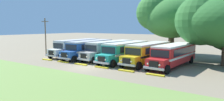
{
  "coord_description": "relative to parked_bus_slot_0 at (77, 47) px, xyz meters",
  "views": [
    {
      "loc": [
        16.81,
        -18.77,
        5.05
      ],
      "look_at": [
        0.0,
        5.63,
        1.6
      ],
      "focal_mm": 32.51,
      "sensor_mm": 36.0,
      "label": 1
    }
  ],
  "objects": [
    {
      "name": "parked_bus_slot_4",
      "position": [
        13.76,
        0.09,
        0.0
      ],
      "size": [
        3.07,
        10.89,
        2.82
      ],
      "rotation": [
        0.0,
        0.0,
        -1.61
      ],
      "color": "yellow",
      "rests_on": "ground_plane"
    },
    {
      "name": "curb_wheelstop_3",
      "position": [
        10.42,
        -6.38,
        -1.51
      ],
      "size": [
        2.0,
        0.36,
        0.15
      ],
      "primitive_type": "cube",
      "color": "yellow",
      "rests_on": "ground_plane"
    },
    {
      "name": "parked_bus_slot_5",
      "position": [
        17.38,
        -0.07,
        0.0
      ],
      "size": [
        3.25,
        10.92,
        2.82
      ],
      "rotation": [
        0.0,
        0.0,
        -1.63
      ],
      "color": "red",
      "rests_on": "ground_plane"
    },
    {
      "name": "curb_wheelstop_1",
      "position": [
        3.4,
        -6.38,
        -1.51
      ],
      "size": [
        2.0,
        0.36,
        0.15
      ],
      "primitive_type": "cube",
      "color": "yellow",
      "rests_on": "ground_plane"
    },
    {
      "name": "utility_pole",
      "position": [
        -5.5,
        -2.4,
        1.98
      ],
      "size": [
        1.8,
        0.2,
        6.64
      ],
      "color": "brown",
      "rests_on": "ground_plane"
    },
    {
      "name": "curb_wheelstop_4",
      "position": [
        13.93,
        -6.38,
        -1.51
      ],
      "size": [
        2.0,
        0.36,
        0.15
      ],
      "primitive_type": "cube",
      "color": "yellow",
      "rests_on": "ground_plane"
    },
    {
      "name": "foreground_grass_strip",
      "position": [
        8.67,
        -15.75,
        -1.58
      ],
      "size": [
        80.0,
        11.13,
        0.01
      ],
      "primitive_type": "cube",
      "color": "olive",
      "rests_on": "ground_plane"
    },
    {
      "name": "broad_shade_tree",
      "position": [
        13.19,
        10.71,
        5.28
      ],
      "size": [
        11.5,
        10.28,
        10.9
      ],
      "color": "brown",
      "rests_on": "ground_plane"
    },
    {
      "name": "parked_bus_slot_1",
      "position": [
        3.54,
        -0.65,
        0.0
      ],
      "size": [
        2.92,
        10.87,
        2.82
      ],
      "rotation": [
        0.0,
        0.0,
        -1.54
      ],
      "color": "#23519E",
      "rests_on": "ground_plane"
    },
    {
      "name": "curb_wheelstop_2",
      "position": [
        6.91,
        -6.38,
        -1.51
      ],
      "size": [
        2.0,
        0.36,
        0.15
      ],
      "primitive_type": "cube",
      "color": "yellow",
      "rests_on": "ground_plane"
    },
    {
      "name": "curb_wheelstop_5",
      "position": [
        17.44,
        -6.38,
        -1.51
      ],
      "size": [
        2.0,
        0.36,
        0.15
      ],
      "primitive_type": "cube",
      "color": "yellow",
      "rests_on": "ground_plane"
    },
    {
      "name": "ground_plane",
      "position": [
        8.67,
        -7.21,
        -1.58
      ],
      "size": [
        220.0,
        220.0,
        0.0
      ],
      "primitive_type": "plane",
      "color": "#84755B"
    },
    {
      "name": "curb_wheelstop_0",
      "position": [
        -0.1,
        -6.38,
        -1.51
      ],
      "size": [
        2.0,
        0.36,
        0.15
      ],
      "primitive_type": "cube",
      "color": "yellow",
      "rests_on": "ground_plane"
    },
    {
      "name": "parked_bus_slot_2",
      "position": [
        7.09,
        0.17,
        0.0
      ],
      "size": [
        3.4,
        10.95,
        2.82
      ],
      "rotation": [
        0.0,
        0.0,
        -1.65
      ],
      "color": "#9E9993",
      "rests_on": "ground_plane"
    },
    {
      "name": "parked_bus_slot_0",
      "position": [
        0.0,
        0.0,
        0.0
      ],
      "size": [
        2.78,
        10.85,
        2.82
      ],
      "rotation": [
        0.0,
        0.0,
        -1.56
      ],
      "color": "silver",
      "rests_on": "ground_plane"
    },
    {
      "name": "parked_bus_slot_3",
      "position": [
        10.37,
        -0.45,
        0.0
      ],
      "size": [
        2.94,
        10.87,
        2.82
      ],
      "rotation": [
        0.0,
        0.0,
        -1.6
      ],
      "color": "teal",
      "rests_on": "ground_plane"
    }
  ]
}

